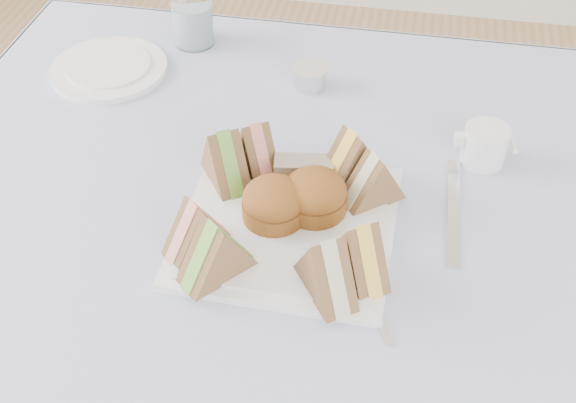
% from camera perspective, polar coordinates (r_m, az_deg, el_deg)
% --- Properties ---
extents(table, '(0.90, 0.90, 0.74)m').
position_cam_1_polar(table, '(1.28, -2.82, -12.73)').
color(table, brown).
rests_on(table, floor).
extents(tablecloth, '(1.02, 1.02, 0.01)m').
position_cam_1_polar(tablecloth, '(0.99, -3.54, -0.60)').
color(tablecloth, '#B6BCC5').
rests_on(tablecloth, table).
extents(serving_plate, '(0.28, 0.28, 0.01)m').
position_cam_1_polar(serving_plate, '(0.96, 0.00, -1.92)').
color(serving_plate, white).
rests_on(serving_plate, tablecloth).
extents(sandwich_fl_a, '(0.09, 0.09, 0.08)m').
position_cam_1_polar(sandwich_fl_a, '(0.90, -7.26, -1.92)').
color(sandwich_fl_a, brown).
rests_on(sandwich_fl_a, serving_plate).
extents(sandwich_fl_b, '(0.10, 0.10, 0.09)m').
position_cam_1_polar(sandwich_fl_b, '(0.87, -5.74, -3.70)').
color(sandwich_fl_b, brown).
rests_on(sandwich_fl_b, serving_plate).
extents(sandwich_fr_a, '(0.09, 0.10, 0.08)m').
position_cam_1_polar(sandwich_fr_a, '(0.87, 5.74, -3.78)').
color(sandwich_fr_a, brown).
rests_on(sandwich_fr_a, serving_plate).
extents(sandwich_fr_b, '(0.09, 0.10, 0.08)m').
position_cam_1_polar(sandwich_fr_b, '(0.84, 3.07, -5.08)').
color(sandwich_fr_b, brown).
rests_on(sandwich_fr_b, serving_plate).
extents(sandwich_bl_a, '(0.09, 0.10, 0.09)m').
position_cam_1_polar(sandwich_bl_a, '(0.99, -5.02, 3.62)').
color(sandwich_bl_a, brown).
rests_on(sandwich_bl_a, serving_plate).
extents(sandwich_bl_b, '(0.08, 0.09, 0.08)m').
position_cam_1_polar(sandwich_bl_b, '(1.01, -2.56, 4.43)').
color(sandwich_bl_b, brown).
rests_on(sandwich_bl_b, serving_plate).
extents(sandwich_br_a, '(0.09, 0.09, 0.08)m').
position_cam_1_polar(sandwich_br_a, '(0.97, 6.77, 1.88)').
color(sandwich_br_a, brown).
rests_on(sandwich_br_a, serving_plate).
extents(sandwich_br_b, '(0.10, 0.10, 0.08)m').
position_cam_1_polar(sandwich_br_b, '(0.99, 5.00, 3.61)').
color(sandwich_br_b, brown).
rests_on(sandwich_br_b, serving_plate).
extents(scone_left, '(0.10, 0.10, 0.06)m').
position_cam_1_polar(scone_left, '(0.94, -1.13, -0.05)').
color(scone_left, brown).
rests_on(scone_left, serving_plate).
extents(scone_right, '(0.11, 0.11, 0.06)m').
position_cam_1_polar(scone_right, '(0.95, 2.13, 0.56)').
color(scone_right, brown).
rests_on(scone_right, serving_plate).
extents(pastry_slice, '(0.09, 0.04, 0.04)m').
position_cam_1_polar(pastry_slice, '(1.00, 1.26, 2.43)').
color(pastry_slice, tan).
rests_on(pastry_slice, serving_plate).
extents(side_plate, '(0.26, 0.26, 0.01)m').
position_cam_1_polar(side_plate, '(1.29, -13.96, 10.14)').
color(side_plate, white).
rests_on(side_plate, tablecloth).
extents(water_glass, '(0.09, 0.09, 0.10)m').
position_cam_1_polar(water_glass, '(1.32, -7.56, 14.30)').
color(water_glass, white).
rests_on(water_glass, tablecloth).
extents(tea_strainer, '(0.07, 0.07, 0.03)m').
position_cam_1_polar(tea_strainer, '(1.21, 1.78, 9.72)').
color(tea_strainer, silver).
rests_on(tea_strainer, tablecloth).
extents(knife, '(0.02, 0.21, 0.00)m').
position_cam_1_polar(knife, '(1.01, 12.95, -0.74)').
color(knife, silver).
rests_on(knife, tablecloth).
extents(fork, '(0.07, 0.17, 0.00)m').
position_cam_1_polar(fork, '(0.90, 6.38, -6.76)').
color(fork, silver).
rests_on(fork, tablecloth).
extents(creamer_jug, '(0.08, 0.08, 0.06)m').
position_cam_1_polar(creamer_jug, '(1.09, 15.29, 4.32)').
color(creamer_jug, white).
rests_on(creamer_jug, tablecloth).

